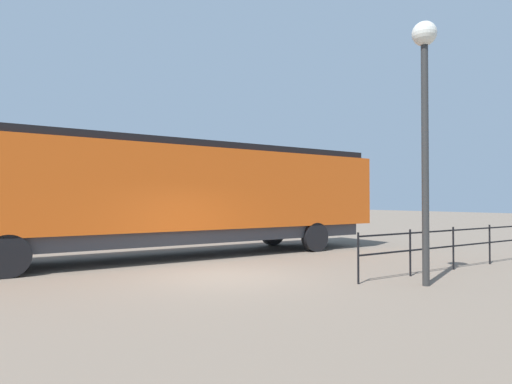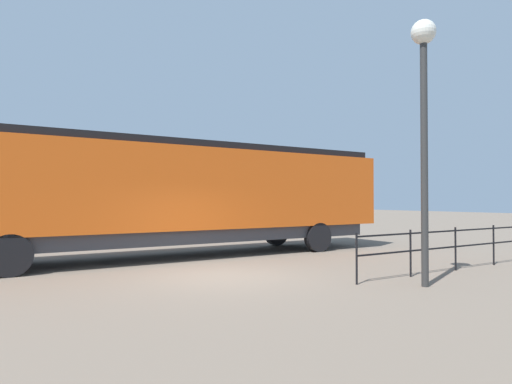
# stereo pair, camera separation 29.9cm
# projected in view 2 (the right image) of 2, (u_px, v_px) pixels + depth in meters

# --- Properties ---
(ground_plane) EXTENTS (120.00, 120.00, 0.00)m
(ground_plane) POSITION_uv_depth(u_px,v_px,m) (222.00, 276.00, 11.10)
(ground_plane) COLOR #756656
(locomotive) EXTENTS (3.09, 15.87, 3.92)m
(locomotive) POSITION_uv_depth(u_px,v_px,m) (190.00, 193.00, 15.13)
(locomotive) COLOR #D15114
(locomotive) RESTS_ON ground_plane
(lamp_post) EXTENTS (0.56, 0.56, 6.10)m
(lamp_post) POSITION_uv_depth(u_px,v_px,m) (424.00, 90.00, 9.86)
(lamp_post) COLOR #2D2D2D
(lamp_post) RESTS_ON ground_plane
(platform_fence) EXTENTS (0.05, 7.64, 1.20)m
(platform_fence) POSITION_uv_depth(u_px,v_px,m) (455.00, 243.00, 12.03)
(platform_fence) COLOR black
(platform_fence) RESTS_ON ground_plane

